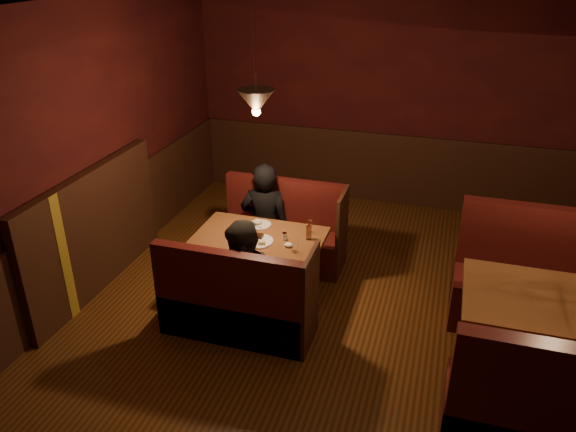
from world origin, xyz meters
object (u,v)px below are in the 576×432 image
(main_bench_far, at_px, (284,237))
(second_bench_near, at_px, (570,432))
(diner_a, at_px, (265,199))
(main_bench_near, at_px, (237,308))
(main_table, at_px, (261,249))
(diner_b, at_px, (246,262))
(second_table, at_px, (557,324))
(second_bench_far, at_px, (544,291))

(main_bench_far, bearing_deg, second_bench_near, -39.27)
(second_bench_near, distance_m, diner_a, 3.68)
(main_bench_near, bearing_deg, diner_a, 98.55)
(second_bench_near, bearing_deg, main_table, 151.38)
(diner_a, height_order, diner_b, diner_a)
(main_bench_far, distance_m, main_bench_near, 1.46)
(main_bench_near, height_order, second_table, main_bench_near)
(main_table, height_order, main_bench_near, main_bench_near)
(main_table, bearing_deg, second_bench_far, 5.88)
(second_table, bearing_deg, main_bench_far, 153.53)
(main_bench_near, bearing_deg, second_bench_near, -15.58)
(second_bench_far, bearing_deg, main_table, -174.12)
(main_bench_near, bearing_deg, main_bench_far, 90.00)
(main_bench_near, distance_m, second_bench_far, 2.89)
(diner_a, bearing_deg, second_bench_near, 135.41)
(second_bench_near, relative_size, diner_a, 1.07)
(main_bench_far, height_order, diner_b, diner_b)
(second_bench_far, bearing_deg, second_table, -92.20)
(second_bench_near, xyz_separation_m, diner_b, (-2.65, 0.88, 0.36))
(diner_a, bearing_deg, main_table, 98.14)
(main_table, height_order, diner_a, diner_a)
(second_table, relative_size, diner_b, 1.00)
(main_table, height_order, diner_b, diner_b)
(main_table, distance_m, diner_b, 0.65)
(second_table, distance_m, second_bench_far, 0.92)
(main_bench_far, relative_size, second_table, 0.96)
(main_table, height_order, second_table, main_table)
(second_table, bearing_deg, main_table, 167.37)
(second_bench_far, xyz_separation_m, diner_b, (-2.65, -0.89, 0.36))
(main_bench_near, height_order, second_bench_near, second_bench_near)
(main_table, relative_size, second_table, 0.87)
(second_bench_near, xyz_separation_m, diner_a, (-2.93, 2.19, 0.40))
(main_bench_near, bearing_deg, second_bench_far, 20.47)
(main_table, bearing_deg, diner_a, 105.92)
(main_bench_far, height_order, diner_a, diner_a)
(second_bench_far, relative_size, diner_a, 1.07)
(main_bench_near, distance_m, second_bench_near, 2.81)
(diner_a, xyz_separation_m, diner_b, (0.28, -1.31, -0.03))
(second_table, relative_size, second_bench_near, 0.90)
(main_bench_far, height_order, second_bench_near, second_bench_near)
(main_bench_near, relative_size, second_bench_far, 0.87)
(second_bench_near, bearing_deg, main_bench_near, 164.42)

